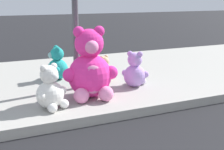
# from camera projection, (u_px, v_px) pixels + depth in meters

# --- Properties ---
(sidewalk) EXTENTS (28.00, 4.40, 0.15)m
(sidewalk) POSITION_uv_depth(u_px,v_px,m) (15.00, 87.00, 6.10)
(sidewalk) COLOR #9E9B93
(sidewalk) RESTS_ON ground_plane
(plush_pink_large) EXTENTS (0.90, 0.82, 1.18)m
(plush_pink_large) POSITION_uv_depth(u_px,v_px,m) (90.00, 70.00, 5.16)
(plush_pink_large) COLOR #F22D93
(plush_pink_large) RESTS_ON sidewalk
(plush_white) EXTENTS (0.49, 0.49, 0.68)m
(plush_white) POSITION_uv_depth(u_px,v_px,m) (51.00, 91.00, 4.69)
(plush_white) COLOR white
(plush_white) RESTS_ON sidewalk
(plush_teal) EXTENTS (0.47, 0.53, 0.68)m
(plush_teal) POSITION_uv_depth(u_px,v_px,m) (56.00, 66.00, 6.34)
(plush_teal) COLOR teal
(plush_teal) RESTS_ON sidewalk
(plush_tan) EXTENTS (0.36, 0.37, 0.51)m
(plush_tan) POSITION_uv_depth(u_px,v_px,m) (103.00, 71.00, 6.25)
(plush_tan) COLOR tan
(plush_tan) RESTS_ON sidewalk
(plush_lavender) EXTENTS (0.48, 0.48, 0.67)m
(plush_lavender) POSITION_uv_depth(u_px,v_px,m) (135.00, 72.00, 5.85)
(plush_lavender) COLOR #B28CD8
(plush_lavender) RESTS_ON sidewalk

